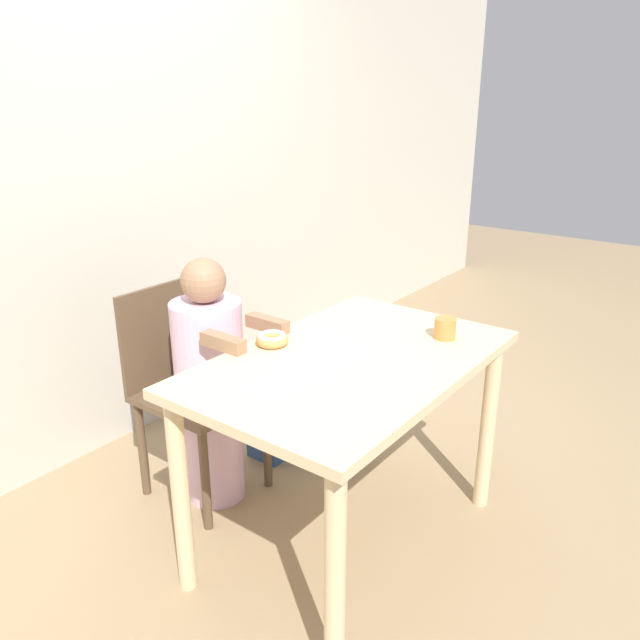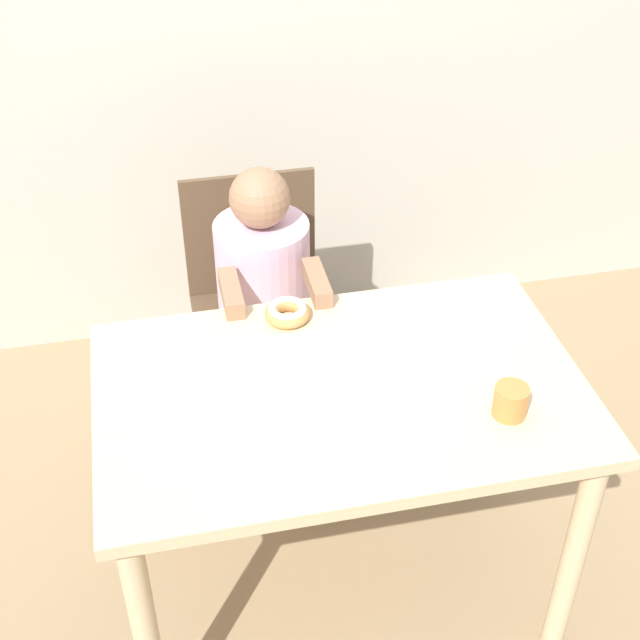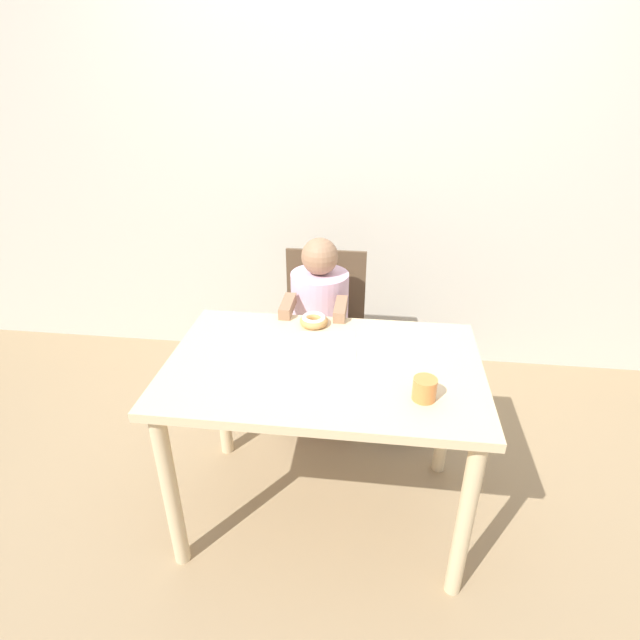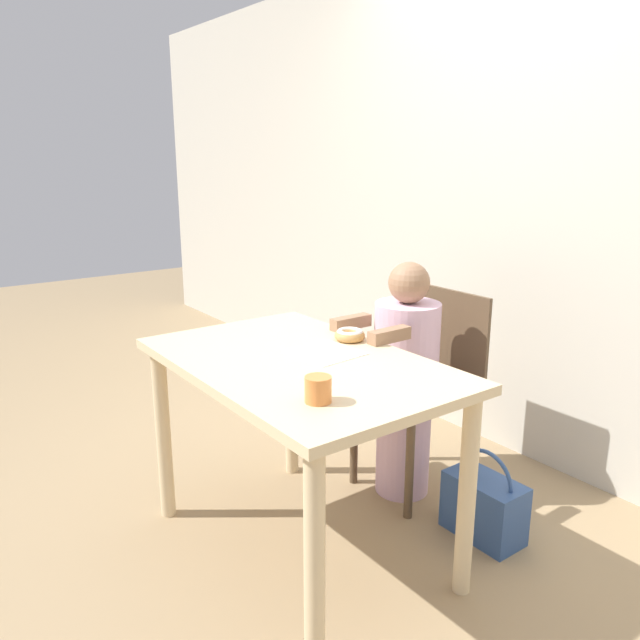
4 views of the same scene
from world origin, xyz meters
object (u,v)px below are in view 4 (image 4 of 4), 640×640
object	(u,v)px
donut	(350,335)
chair	(425,386)
handbag	(484,506)
child_figure	(405,383)
cup	(318,389)

from	to	relation	value
donut	chair	bearing A→B (deg)	91.92
handbag	child_figure	bearing A→B (deg)	-177.69
child_figure	cup	distance (m)	0.95
child_figure	chair	bearing A→B (deg)	90.00
chair	handbag	distance (m)	0.57
chair	donut	size ratio (longest dim) A/B	7.45
chair	cup	xyz separation A→B (m)	(0.44, -0.91, 0.33)
chair	donut	world-z (taller)	chair
child_figure	handbag	bearing A→B (deg)	2.31
handbag	chair	bearing A→B (deg)	166.40
handbag	cup	xyz separation A→B (m)	(-0.00, -0.81, 0.67)
chair	handbag	xyz separation A→B (m)	(0.45, -0.11, -0.34)
chair	child_figure	distance (m)	0.13
donut	handbag	distance (m)	0.86
chair	child_figure	world-z (taller)	child_figure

